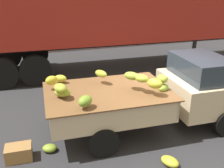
% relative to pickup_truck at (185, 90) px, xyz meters
% --- Properties ---
extents(ground, '(220.00, 220.00, 0.00)m').
position_rel_pickup_truck_xyz_m(ground, '(-0.57, 0.11, -0.88)').
color(ground, '#28282B').
extents(curb_strip, '(80.00, 0.80, 0.16)m').
position_rel_pickup_truck_xyz_m(curb_strip, '(-0.57, 8.48, -0.80)').
color(curb_strip, gray).
rests_on(curb_strip, ground).
extents(pickup_truck, '(5.05, 2.03, 1.70)m').
position_rel_pickup_truck_xyz_m(pickup_truck, '(0.00, 0.00, 0.00)').
color(pickup_truck, '#CCB793').
rests_on(pickup_truck, ground).
extents(semi_trailer, '(12.07, 2.92, 3.95)m').
position_rel_pickup_truck_xyz_m(semi_trailer, '(0.07, 4.77, 1.66)').
color(semi_trailer, maroon).
rests_on(semi_trailer, ground).
extents(fallen_banana_bunch_near_tailgate, '(0.36, 0.31, 0.16)m').
position_rel_pickup_truck_xyz_m(fallen_banana_bunch_near_tailgate, '(-3.40, -0.31, -0.80)').
color(fallen_banana_bunch_near_tailgate, olive).
rests_on(fallen_banana_bunch_near_tailgate, ground).
extents(fallen_banana_bunch_by_wheel, '(0.41, 0.47, 0.16)m').
position_rel_pickup_truck_xyz_m(fallen_banana_bunch_by_wheel, '(-1.17, -1.47, -0.80)').
color(fallen_banana_bunch_by_wheel, '#AAAA2A').
rests_on(fallen_banana_bunch_by_wheel, ground).
extents(produce_crate, '(0.53, 0.37, 0.31)m').
position_rel_pickup_truck_xyz_m(produce_crate, '(-4.02, -0.39, -0.73)').
color(produce_crate, olive).
rests_on(produce_crate, ground).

